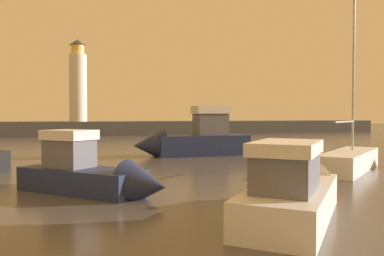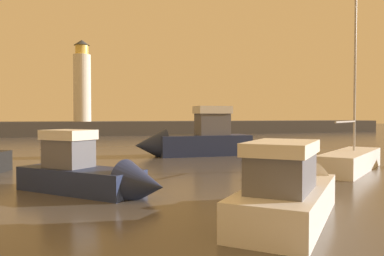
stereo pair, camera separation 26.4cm
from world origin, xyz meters
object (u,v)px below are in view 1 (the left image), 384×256
Objects in this scene: motorboat_4 at (97,175)px; motorboat_5 at (297,189)px; lighthouse at (78,83)px; sailboat_moored at (350,160)px; motorboat_0 at (190,140)px.

motorboat_4 is 0.90× the size of motorboat_5.
sailboat_moored is (12.12, -42.56, -7.20)m from lighthouse.
lighthouse is 45.14m from motorboat_4.
motorboat_0 is 1.48× the size of motorboat_4.
motorboat_0 reaches higher than motorboat_4.
sailboat_moored reaches higher than motorboat_4.
sailboat_moored is at bearing 40.90° from motorboat_5.
motorboat_4 is 13.27m from sailboat_moored.
sailboat_moored is (13.11, 2.01, -0.14)m from motorboat_4.
motorboat_4 is at bearing -91.27° from lighthouse.
sailboat_moored reaches higher than motorboat_0.
lighthouse reaches higher than motorboat_5.
motorboat_5 is at bearing -139.10° from sailboat_moored.
motorboat_5 is (5.37, -4.69, 0.02)m from motorboat_4.
lighthouse is at bearing 105.90° from sailboat_moored.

